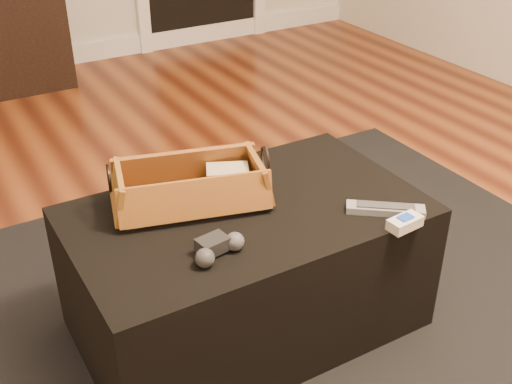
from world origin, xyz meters
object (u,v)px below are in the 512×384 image
silver_remote (385,209)px  tv_remote (184,199)px  wicker_basket (190,188)px  cream_gadget (405,223)px  ottoman (247,268)px  game_controller (217,248)px

silver_remote → tv_remote: bearing=146.9°
wicker_basket → cream_gadget: wicker_basket is taller
ottoman → cream_gadget: cream_gadget is taller
tv_remote → silver_remote: bearing=-24.0°
ottoman → cream_gadget: bearing=-43.0°
ottoman → tv_remote: tv_remote is taller
ottoman → game_controller: bearing=-137.7°
wicker_basket → silver_remote: size_ratio=2.39×
wicker_basket → silver_remote: bearing=-35.5°
game_controller → silver_remote: 0.50m
ottoman → tv_remote: 0.30m
ottoman → game_controller: size_ratio=6.32×
tv_remote → silver_remote: size_ratio=1.15×
cream_gadget → tv_remote: bearing=139.8°
tv_remote → cream_gadget: tv_remote is taller
wicker_basket → tv_remote: bearing=-158.3°
ottoman → wicker_basket: wicker_basket is taller
silver_remote → ottoman: bearing=146.9°
cream_gadget → silver_remote: bearing=86.0°
silver_remote → wicker_basket: bearing=144.5°
ottoman → tv_remote: (-0.15, 0.10, 0.24)m
ottoman → wicker_basket: 0.31m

